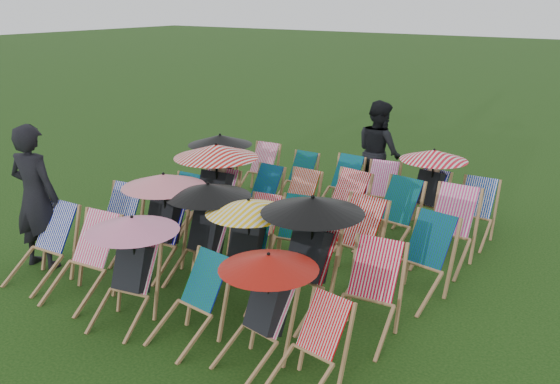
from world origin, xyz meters
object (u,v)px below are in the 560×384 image
Objects in this scene: deckchair_0 at (41,246)px; person_rear at (379,152)px; deckchair_5 at (308,349)px; deckchair_29 at (472,212)px; person_left at (35,197)px.

person_rear is at bearing 65.77° from deckchair_0.
person_rear is (2.09, 5.35, 0.43)m from deckchair_0.
deckchair_0 is 1.14× the size of deckchair_5.
deckchair_29 is 6.17m from person_left.
person_rear is at bearing 154.17° from deckchair_29.
deckchair_0 reaches higher than deckchair_29.
person_rear is at bearing -127.57° from person_left.
person_left is at bearing 144.34° from deckchair_0.
deckchair_0 is at bearing 103.27° from person_rear.
deckchair_0 is 0.53× the size of person_rear.
person_left is 5.66m from person_rear.
person_left reaches higher than deckchair_0.
deckchair_29 is 2.21m from person_rear.
deckchair_5 is at bearing 144.42° from person_rear.
person_rear reaches higher than deckchair_0.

